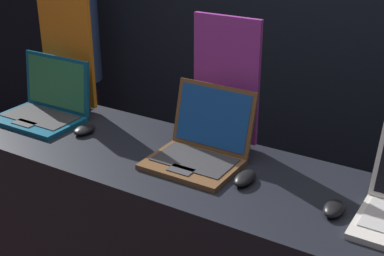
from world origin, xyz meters
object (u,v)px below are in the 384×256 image
at_px(laptop_middle, 200,146).
at_px(mouse_back, 334,208).
at_px(mouse_front, 84,130).
at_px(person_bystander, 78,69).
at_px(laptop_front, 45,105).
at_px(mouse_middle, 245,178).
at_px(promo_stand_front, 68,55).
at_px(promo_stand_middle, 226,84).

xyz_separation_m(laptop_middle, mouse_back, (0.55, -0.09, -0.04)).
bearing_deg(mouse_back, mouse_front, 177.21).
height_order(mouse_front, person_bystander, person_bystander).
height_order(laptop_front, mouse_middle, laptop_front).
bearing_deg(promo_stand_front, laptop_middle, -11.34).
distance_m(laptop_front, person_bystander, 1.14).
bearing_deg(person_bystander, mouse_middle, -29.87).
xyz_separation_m(mouse_front, promo_stand_front, (-0.26, 0.20, 0.24)).
relative_size(mouse_front, promo_stand_middle, 0.21).
xyz_separation_m(mouse_middle, promo_stand_middle, (-0.22, 0.26, 0.23)).
xyz_separation_m(mouse_middle, person_bystander, (-1.69, 0.97, -0.14)).
bearing_deg(mouse_front, mouse_middle, -1.97).
bearing_deg(promo_stand_front, mouse_front, -38.12).
relative_size(mouse_front, promo_stand_front, 0.20).
bearing_deg(mouse_middle, laptop_front, 176.58).
bearing_deg(person_bystander, promo_stand_middle, -25.86).
relative_size(promo_stand_front, laptop_middle, 1.58).
distance_m(mouse_front, mouse_back, 1.10).
height_order(laptop_front, mouse_front, laptop_front).
bearing_deg(mouse_middle, promo_stand_middle, 130.55).
relative_size(laptop_front, person_bystander, 0.23).
xyz_separation_m(laptop_front, mouse_front, (0.26, -0.03, -0.05)).
distance_m(promo_stand_front, mouse_back, 1.40).
height_order(promo_stand_front, mouse_back, promo_stand_front).
xyz_separation_m(promo_stand_front, mouse_middle, (1.03, -0.23, -0.24)).
xyz_separation_m(promo_stand_front, promo_stand_middle, (0.80, 0.03, -0.01)).
bearing_deg(mouse_back, promo_stand_middle, 152.56).
height_order(laptop_front, promo_stand_front, promo_stand_front).
height_order(promo_stand_front, laptop_middle, promo_stand_front).
relative_size(promo_stand_middle, person_bystander, 0.32).
bearing_deg(mouse_back, laptop_middle, 170.25).
bearing_deg(mouse_front, laptop_middle, 4.27).
bearing_deg(mouse_middle, mouse_front, 178.03).
bearing_deg(laptop_middle, mouse_front, -175.73).
relative_size(mouse_front, laptop_middle, 0.32).
height_order(laptop_middle, person_bystander, person_bystander).
height_order(mouse_middle, promo_stand_middle, promo_stand_middle).
relative_size(mouse_front, person_bystander, 0.07).
xyz_separation_m(mouse_front, laptop_middle, (0.55, 0.04, 0.05)).
relative_size(mouse_back, person_bystander, 0.07).
xyz_separation_m(laptop_front, person_bystander, (-0.66, 0.91, -0.18)).
bearing_deg(mouse_middle, laptop_middle, 163.05).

